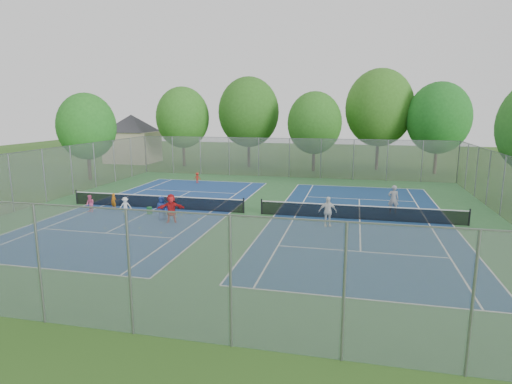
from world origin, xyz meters
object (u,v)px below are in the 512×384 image
ball_crate (169,210)px  ball_hopper (150,211)px  net_right (360,213)px  net_left (156,202)px  instructor (393,199)px

ball_crate → ball_hopper: 1.30m
net_right → ball_crate: 12.71m
net_left → instructor: size_ratio=6.66×
ball_crate → instructor: instructor is taller
net_left → ball_hopper: net_left is taller
net_right → instructor: bearing=46.2°
ball_crate → ball_hopper: (-1.00, -0.82, 0.10)m
net_left → ball_hopper: bearing=-79.2°
net_left → instructor: instructor is taller
net_left → ball_crate: bearing=-33.2°
net_left → net_right: (14.00, 0.00, 0.00)m
net_right → ball_crate: net_right is taller
net_left → ball_crate: size_ratio=37.38×
net_right → ball_hopper: 13.78m
net_right → net_left: bearing=180.0°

